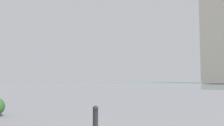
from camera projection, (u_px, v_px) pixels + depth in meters
bollard_near at (95, 124)px, 4.87m from camera, size 0.13×0.13×0.87m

